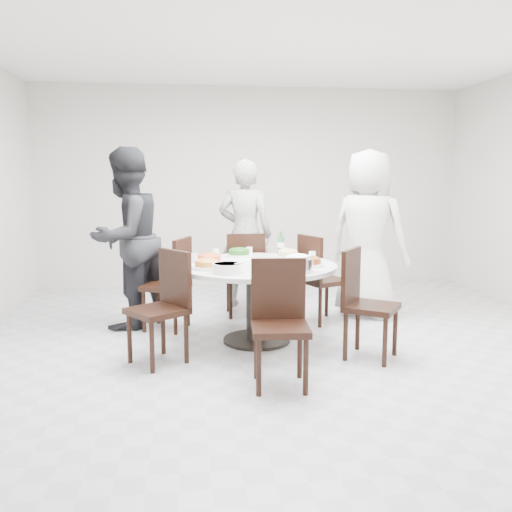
{
  "coord_description": "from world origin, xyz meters",
  "views": [
    {
      "loc": [
        -0.94,
        -4.72,
        1.58
      ],
      "look_at": [
        -0.29,
        0.31,
        0.82
      ],
      "focal_mm": 38.0,
      "sensor_mm": 36.0,
      "label": 1
    }
  ],
  "objects": [
    {
      "name": "chair_se",
      "position": [
        0.63,
        -0.34,
        0.47
      ],
      "size": [
        0.59,
        0.59,
        0.95
      ],
      "primitive_type": "cube",
      "rotation": [
        0.0,
        0.0,
        7.24
      ],
      "color": "black",
      "rests_on": "floor"
    },
    {
      "name": "dish_greens",
      "position": [
        -0.41,
        0.74,
        0.78
      ],
      "size": [
        0.27,
        0.27,
        0.07
      ],
      "primitive_type": "cylinder",
      "color": "white",
      "rests_on": "dining_table"
    },
    {
      "name": "soup_bowl",
      "position": [
        -0.59,
        -0.16,
        0.79
      ],
      "size": [
        0.26,
        0.26,
        0.08
      ],
      "primitive_type": "cylinder",
      "color": "white",
      "rests_on": "dining_table"
    },
    {
      "name": "dish_orange",
      "position": [
        -0.73,
        0.38,
        0.79
      ],
      "size": [
        0.28,
        0.28,
        0.08
      ],
      "primitive_type": "cylinder",
      "color": "white",
      "rests_on": "dining_table"
    },
    {
      "name": "chair_s",
      "position": [
        -0.26,
        -0.88,
        0.47
      ],
      "size": [
        0.45,
        0.45,
        0.95
      ],
      "primitive_type": "cube",
      "rotation": [
        0.0,
        0.0,
        6.2
      ],
      "color": "black",
      "rests_on": "floor"
    },
    {
      "name": "diner_right",
      "position": [
        1.06,
        1.06,
        0.93
      ],
      "size": [
        1.07,
        1.05,
        1.86
      ],
      "primitive_type": "imported",
      "rotation": [
        0.0,
        0.0,
        2.41
      ],
      "color": "silver",
      "rests_on": "floor"
    },
    {
      "name": "wall_front",
      "position": [
        0.0,
        -3.0,
        1.4
      ],
      "size": [
        6.0,
        0.01,
        2.8
      ],
      "primitive_type": "cube",
      "color": "silver",
      "rests_on": "ground"
    },
    {
      "name": "beverage_bottle",
      "position": [
        0.04,
        0.81,
        0.87
      ],
      "size": [
        0.07,
        0.07,
        0.25
      ],
      "primitive_type": "cylinder",
      "color": "#2B6B3C",
      "rests_on": "dining_table"
    },
    {
      "name": "diner_left",
      "position": [
        -1.56,
        0.96,
        0.93
      ],
      "size": [
        1.1,
        1.15,
        1.86
      ],
      "primitive_type": "imported",
      "rotation": [
        0.0,
        0.0,
        4.1
      ],
      "color": "black",
      "rests_on": "floor"
    },
    {
      "name": "dish_redbrown",
      "position": [
        0.17,
        0.08,
        0.79
      ],
      "size": [
        0.28,
        0.28,
        0.07
      ],
      "primitive_type": "cylinder",
      "color": "white",
      "rests_on": "dining_table"
    },
    {
      "name": "dining_table",
      "position": [
        -0.29,
        0.26,
        0.38
      ],
      "size": [
        1.5,
        1.5,
        0.75
      ],
      "primitive_type": "cylinder",
      "color": "white",
      "rests_on": "floor"
    },
    {
      "name": "tea_cups",
      "position": [
        -0.28,
        0.88,
        0.79
      ],
      "size": [
        0.07,
        0.07,
        0.08
      ],
      "primitive_type": "cylinder",
      "color": "white",
      "rests_on": "dining_table"
    },
    {
      "name": "chopsticks",
      "position": [
        -0.31,
        0.88,
        0.76
      ],
      "size": [
        0.24,
        0.04,
        0.01
      ],
      "primitive_type": null,
      "color": "tan",
      "rests_on": "dining_table"
    },
    {
      "name": "dish_tofu",
      "position": [
        -0.76,
        0.06,
        0.79
      ],
      "size": [
        0.27,
        0.27,
        0.07
      ],
      "primitive_type": "cylinder",
      "color": "white",
      "rests_on": "dining_table"
    },
    {
      "name": "chair_sw",
      "position": [
        -1.19,
        -0.24,
        0.47
      ],
      "size": [
        0.59,
        0.59,
        0.95
      ],
      "primitive_type": "cube",
      "rotation": [
        0.0,
        0.0,
        5.35
      ],
      "color": "black",
      "rests_on": "floor"
    },
    {
      "name": "wall_back",
      "position": [
        0.0,
        3.0,
        1.4
      ],
      "size": [
        6.0,
        0.01,
        2.8
      ],
      "primitive_type": "cube",
      "color": "silver",
      "rests_on": "ground"
    },
    {
      "name": "chair_nw",
      "position": [
        -1.16,
        0.8,
        0.47
      ],
      "size": [
        0.55,
        0.55,
        0.95
      ],
      "primitive_type": "cube",
      "rotation": [
        0.0,
        0.0,
        4.33
      ],
      "color": "black",
      "rests_on": "floor"
    },
    {
      "name": "rice_bowl",
      "position": [
        0.02,
        -0.16,
        0.81
      ],
      "size": [
        0.27,
        0.27,
        0.11
      ],
      "primitive_type": "cylinder",
      "color": "silver",
      "rests_on": "dining_table"
    },
    {
      "name": "ceiling",
      "position": [
        0.0,
        0.0,
        2.8
      ],
      "size": [
        6.0,
        6.0,
        0.01
      ],
      "primitive_type": "cube",
      "color": "white",
      "rests_on": "ground"
    },
    {
      "name": "dish_pale",
      "position": [
        0.07,
        0.6,
        0.78
      ],
      "size": [
        0.26,
        0.26,
        0.07
      ],
      "primitive_type": "cylinder",
      "color": "white",
      "rests_on": "dining_table"
    },
    {
      "name": "chair_n",
      "position": [
        -0.3,
        1.27,
        0.47
      ],
      "size": [
        0.42,
        0.42,
        0.95
      ],
      "primitive_type": "cube",
      "rotation": [
        0.0,
        0.0,
        3.14
      ],
      "color": "black",
      "rests_on": "floor"
    },
    {
      "name": "diner_middle",
      "position": [
        -0.24,
        1.66,
        0.88
      ],
      "size": [
        0.75,
        0.61,
        1.77
      ],
      "primitive_type": "imported",
      "rotation": [
        0.0,
        0.0,
        2.81
      ],
      "color": "black",
      "rests_on": "floor"
    },
    {
      "name": "floor",
      "position": [
        0.0,
        0.0,
        0.0
      ],
      "size": [
        6.0,
        6.0,
        0.01
      ],
      "primitive_type": "cube",
      "color": "#BCBCC1",
      "rests_on": "ground"
    },
    {
      "name": "chair_ne",
      "position": [
        0.52,
        0.87,
        0.47
      ],
      "size": [
        0.55,
        0.55,
        0.95
      ],
      "primitive_type": "cube",
      "rotation": [
        0.0,
        0.0,
        1.96
      ],
      "color": "black",
      "rests_on": "floor"
    }
  ]
}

